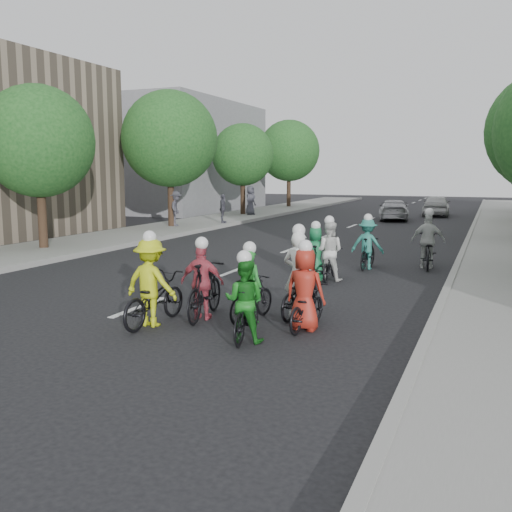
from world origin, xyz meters
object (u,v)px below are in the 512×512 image
Objects in this scene: cyclist_2 at (152,291)px; follow_car_lead at (394,210)px; cyclist_1 at (246,307)px; spectator_2 at (250,200)px; cyclist_0 at (299,287)px; cyclist_5 at (251,293)px; cyclist_3 at (204,287)px; cyclist_8 at (428,247)px; cyclist_9 at (316,258)px; cyclist_6 at (329,257)px; follow_car_trail at (436,205)px; cyclist_4 at (306,298)px; spectator_0 at (176,208)px; spectator_1 at (223,209)px; cyclist_7 at (368,248)px.

cyclist_2 reaches higher than follow_car_lead.
cyclist_1 is 2.06m from cyclist_2.
cyclist_1 is at bearing -149.99° from spectator_2.
cyclist_5 is (-0.75, -0.71, -0.05)m from cyclist_0.
cyclist_3 is 1.06× the size of spectator_2.
cyclist_8 is 4.06m from cyclist_9.
cyclist_6 is at bearing 84.83° from follow_car_lead.
cyclist_0 is 0.46× the size of follow_car_trail.
cyclist_0 is at bearing 93.54° from cyclist_9.
cyclist_8 reaches higher than cyclist_4.
cyclist_9 is at bearing 4.66° from cyclist_6.
cyclist_0 reaches higher than follow_car_trail.
cyclist_4 is at bearing -166.30° from spectator_0.
spectator_1 is (-7.57, 18.61, 0.26)m from cyclist_2.
cyclist_4 is at bearing 173.10° from cyclist_3.
cyclist_8 reaches higher than spectator_1.
cyclist_5 is 6.96m from cyclist_7.
spectator_0 is at bearing -176.98° from spectator_2.
cyclist_2 is 8.28m from cyclist_7.
spectator_2 is at bearing -64.74° from cyclist_6.
cyclist_0 is 1.08× the size of cyclist_6.
cyclist_9 is (-0.93, -2.26, -0.05)m from cyclist_7.
cyclist_9 is at bearing -72.16° from cyclist_0.
cyclist_3 is 1.12× the size of cyclist_6.
cyclist_1 is at bearing 60.35° from cyclist_4.
cyclist_7 is 1.07× the size of spectator_1.
follow_car_trail is (0.78, 29.24, 0.14)m from cyclist_5.
follow_car_lead is 1.02× the size of follow_car_trail.
spectator_0 is at bearing 125.50° from spectator_1.
cyclist_0 is 1.19× the size of cyclist_1.
follow_car_lead is at bearing -79.26° from cyclist_0.
spectator_0 is at bearing -48.06° from cyclist_4.
cyclist_1 is at bearing 71.47° from cyclist_8.
cyclist_2 reaches higher than cyclist_7.
spectator_0 is (-9.08, 16.25, 0.38)m from cyclist_2.
spectator_2 is at bearing -53.82° from cyclist_7.
cyclist_9 is 0.40× the size of follow_car_lead.
cyclist_2 is at bearing 66.40° from cyclist_9.
cyclist_6 is at bearing -105.55° from cyclist_2.
cyclist_9 is (-0.51, 5.89, -0.00)m from cyclist_1.
cyclist_2 reaches higher than cyclist_1.
cyclist_8 reaches higher than cyclist_5.
spectator_1 is 6.02m from spectator_2.
cyclist_6 is at bearing -75.26° from cyclist_4.
cyclist_8 is 1.08× the size of spectator_2.
spectator_2 reaches higher than follow_car_lead.
cyclist_1 is 26.18m from follow_car_lead.
cyclist_9 is (-1.24, 4.80, 0.01)m from cyclist_4.
cyclist_2 is 0.47× the size of follow_car_trail.
cyclist_0 is 1.91m from cyclist_3.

